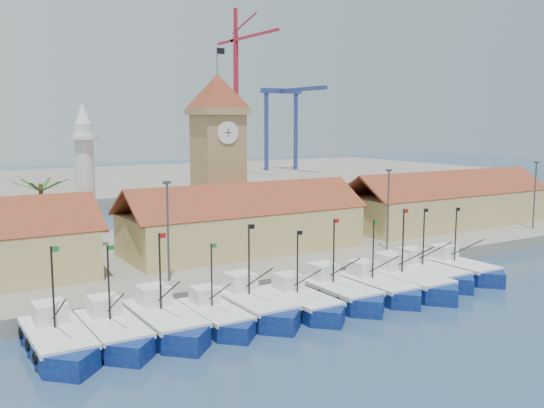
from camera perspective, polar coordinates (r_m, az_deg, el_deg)
ground at (r=52.00m, az=8.12°, el=-9.90°), size 400.00×400.00×0.00m
quay at (r=71.30m, az=-4.27°, el=-4.39°), size 140.00×32.00×1.50m
terminal at (r=152.14m, az=-19.28°, el=1.74°), size 240.00×80.00×2.00m
boat_0 at (r=44.43m, az=-19.45°, el=-12.28°), size 3.74×10.25×7.75m
boat_1 at (r=45.34m, az=-14.63°, el=-11.73°), size 3.57×9.79×7.40m
boat_2 at (r=46.50m, az=-9.94°, el=-11.02°), size 3.82×10.47×7.93m
boat_3 at (r=47.58m, az=-5.21°, el=-10.65°), size 3.27×8.95×6.77m
boat_4 at (r=49.63m, az=-1.61°, el=-9.70°), size 3.82×10.46×7.92m
boat_5 at (r=50.79m, az=2.94°, el=-9.38°), size 3.45×9.45×7.15m
boat_6 at (r=53.65m, az=6.39°, el=-8.42°), size 3.73×10.21×7.73m
boat_7 at (r=55.96m, az=10.03°, el=-7.86°), size 3.52×9.65×7.30m
boat_8 at (r=58.02m, az=12.79°, el=-7.28°), size 3.93×10.75×8.14m
boat_9 at (r=61.84m, az=14.59°, el=-6.46°), size 3.70×10.14×7.67m
boat_10 at (r=64.70m, az=17.38°, el=-5.95°), size 3.61×9.90×7.49m
hall_center at (r=67.21m, az=-2.74°, el=-2.30°), size 27.04×10.13×7.61m
hall_right at (r=87.04m, az=16.06°, el=-0.30°), size 31.20×10.13×7.61m
clock_tower at (r=71.60m, az=-5.10°, el=4.72°), size 5.80×5.80×22.70m
minaret at (r=68.41m, az=-17.17°, el=2.39°), size 3.00×3.00×16.30m
palm_tree at (r=65.81m, az=-20.83°, el=-1.02°), size 5.60×5.03×8.39m
lamp_posts at (r=60.27m, az=1.33°, el=-1.06°), size 80.70×0.25×9.03m
crane_red_right at (r=161.51m, az=-3.21°, el=11.26°), size 1.00×31.05×42.97m
gantry at (r=172.50m, az=1.49°, el=9.16°), size 13.00×22.00×23.20m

